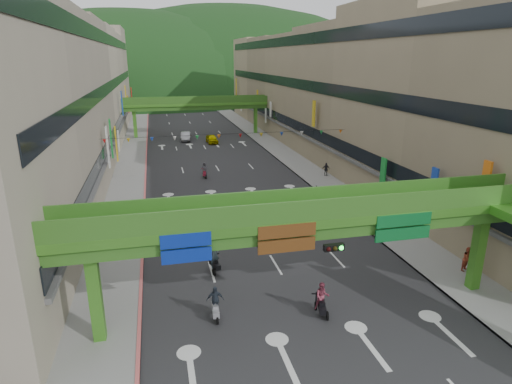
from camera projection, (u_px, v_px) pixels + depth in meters
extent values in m
cube|color=#28282B|center=(208.00, 152.00, 65.12)|extent=(18.00, 140.00, 0.02)
cube|color=gray|center=(133.00, 156.00, 62.69)|extent=(4.00, 140.00, 0.15)
cube|color=gray|center=(277.00, 149.00, 67.52)|extent=(4.00, 140.00, 0.15)
cube|color=#CC5959|center=(146.00, 155.00, 63.10)|extent=(0.20, 140.00, 0.18)
cube|color=gray|center=(266.00, 149.00, 67.09)|extent=(0.20, 140.00, 0.18)
cube|color=#9E937F|center=(66.00, 91.00, 58.10)|extent=(12.00, 95.00, 19.00)
cube|color=black|center=(116.00, 128.00, 61.02)|extent=(0.08, 90.25, 1.40)
cube|color=black|center=(112.00, 85.00, 59.21)|extent=(0.08, 90.25, 1.40)
cube|color=black|center=(108.00, 39.00, 57.41)|extent=(0.08, 90.25, 1.40)
cube|color=gray|center=(327.00, 87.00, 66.43)|extent=(12.00, 95.00, 19.00)
cube|color=black|center=(290.00, 122.00, 66.70)|extent=(0.08, 90.25, 1.40)
cube|color=black|center=(290.00, 82.00, 64.90)|extent=(0.08, 90.25, 1.40)
cube|color=black|center=(291.00, 41.00, 63.09)|extent=(0.08, 90.25, 1.40)
cube|color=#4C9E2D|center=(308.00, 218.00, 22.56)|extent=(28.00, 2.20, 0.50)
cube|color=#387223|center=(308.00, 228.00, 22.74)|extent=(28.00, 1.76, 0.70)
cube|color=#4C9E2D|center=(96.00, 299.00, 21.16)|extent=(0.60, 0.60, 4.80)
cube|color=#4C9E2D|center=(477.00, 254.00, 25.98)|extent=(0.60, 0.60, 4.80)
cube|color=#387223|center=(316.00, 210.00, 21.35)|extent=(28.00, 0.12, 1.10)
cube|color=#387223|center=(302.00, 198.00, 23.28)|extent=(28.00, 0.12, 1.10)
cube|color=navy|center=(186.00, 249.00, 20.31)|extent=(2.40, 0.12, 1.50)
cube|color=#593314|center=(287.00, 239.00, 21.41)|extent=(3.00, 0.12, 1.50)
cube|color=#0C5926|center=(403.00, 228.00, 22.83)|extent=(3.20, 0.12, 1.50)
cube|color=black|center=(334.00, 247.00, 22.01)|extent=(1.10, 0.28, 0.35)
cube|color=#4C9E2D|center=(196.00, 104.00, 77.32)|extent=(28.00, 2.20, 0.50)
cube|color=#387223|center=(196.00, 108.00, 77.50)|extent=(28.00, 1.76, 0.70)
cube|color=#4C9E2D|center=(135.00, 125.00, 75.91)|extent=(0.60, 0.60, 4.80)
cube|color=#4C9E2D|center=(255.00, 121.00, 80.74)|extent=(0.60, 0.60, 4.80)
cube|color=#387223|center=(197.00, 100.00, 76.11)|extent=(28.00, 0.12, 1.10)
cube|color=#387223|center=(196.00, 99.00, 78.04)|extent=(28.00, 0.12, 1.10)
ellipsoid|color=#1C4419|center=(133.00, 95.00, 163.92)|extent=(168.00, 140.00, 112.00)
ellipsoid|color=#1C4419|center=(227.00, 90.00, 191.26)|extent=(208.00, 176.00, 128.00)
cylinder|color=black|center=(230.00, 134.00, 44.70)|extent=(26.00, 0.03, 0.03)
cone|color=red|center=(104.00, 141.00, 42.03)|extent=(0.36, 0.36, 0.40)
cone|color=gold|center=(128.00, 140.00, 42.53)|extent=(0.36, 0.36, 0.40)
cone|color=#193FB2|center=(152.00, 139.00, 43.03)|extent=(0.36, 0.36, 0.40)
cone|color=silver|center=(175.00, 138.00, 43.53)|extent=(0.36, 0.36, 0.40)
cone|color=#198C33|center=(197.00, 138.00, 44.03)|extent=(0.36, 0.36, 0.40)
cone|color=orange|center=(219.00, 137.00, 44.52)|extent=(0.36, 0.36, 0.40)
cone|color=red|center=(240.00, 136.00, 45.02)|extent=(0.36, 0.36, 0.40)
cone|color=gold|center=(261.00, 135.00, 45.52)|extent=(0.36, 0.36, 0.40)
cone|color=#193FB2|center=(282.00, 134.00, 46.02)|extent=(0.36, 0.36, 0.40)
cone|color=silver|center=(302.00, 133.00, 46.52)|extent=(0.36, 0.36, 0.40)
cone|color=#198C33|center=(321.00, 132.00, 47.02)|extent=(0.36, 0.36, 0.40)
cone|color=orange|center=(340.00, 132.00, 47.51)|extent=(0.36, 0.36, 0.40)
cube|color=black|center=(215.00, 264.00, 28.75)|extent=(0.66, 1.35, 0.35)
cube|color=black|center=(215.00, 261.00, 28.67)|extent=(0.43, 0.61, 0.18)
cube|color=black|center=(215.00, 254.00, 29.12)|extent=(0.55, 0.20, 0.06)
cylinder|color=black|center=(216.00, 265.00, 29.36)|extent=(0.22, 0.51, 0.50)
cylinder|color=black|center=(214.00, 272.00, 28.31)|extent=(0.22, 0.51, 0.50)
imported|color=#3C4C56|center=(214.00, 255.00, 28.53)|extent=(0.75, 0.58, 1.81)
cube|color=black|center=(322.00, 306.00, 23.91)|extent=(0.66, 1.35, 0.35)
cube|color=black|center=(322.00, 302.00, 23.83)|extent=(0.43, 0.61, 0.18)
cube|color=black|center=(316.00, 294.00, 24.22)|extent=(0.55, 0.19, 0.06)
cylinder|color=black|center=(316.00, 306.00, 24.46)|extent=(0.22, 0.51, 0.50)
cylinder|color=black|center=(327.00, 316.00, 23.53)|extent=(0.22, 0.51, 0.50)
imported|color=#883346|center=(322.00, 296.00, 23.72)|extent=(0.93, 0.80, 1.65)
cube|color=gray|center=(215.00, 310.00, 23.59)|extent=(0.41, 1.32, 0.35)
cube|color=gray|center=(215.00, 306.00, 23.51)|extent=(0.33, 0.56, 0.18)
cube|color=gray|center=(213.00, 296.00, 23.94)|extent=(0.55, 0.09, 0.06)
cylinder|color=black|center=(214.00, 309.00, 24.18)|extent=(0.12, 0.50, 0.50)
cylinder|color=black|center=(217.00, 320.00, 23.17)|extent=(0.12, 0.50, 0.50)
imported|color=#232B36|center=(215.00, 300.00, 23.40)|extent=(0.97, 0.44, 1.62)
cube|color=maroon|center=(205.00, 173.00, 51.23)|extent=(0.57, 1.34, 0.35)
cube|color=maroon|center=(205.00, 171.00, 51.15)|extent=(0.39, 0.59, 0.18)
cube|color=maroon|center=(203.00, 168.00, 51.56)|extent=(0.55, 0.16, 0.06)
cylinder|color=black|center=(203.00, 175.00, 51.80)|extent=(0.19, 0.51, 0.50)
cylinder|color=black|center=(206.00, 177.00, 50.84)|extent=(0.19, 0.51, 0.50)
imported|color=#434249|center=(204.00, 169.00, 51.06)|extent=(0.84, 0.62, 1.56)
cube|color=black|center=(348.00, 222.00, 36.13)|extent=(1.33, 0.47, 0.35)
cube|color=black|center=(348.00, 219.00, 36.05)|extent=(0.58, 0.35, 0.18)
cube|color=black|center=(354.00, 216.00, 36.14)|extent=(0.11, 0.55, 0.06)
cylinder|color=black|center=(354.00, 225.00, 36.39)|extent=(0.51, 0.15, 0.50)
cylinder|color=black|center=(342.00, 226.00, 36.05)|extent=(0.51, 0.15, 0.50)
cube|color=black|center=(338.00, 213.00, 38.17)|extent=(1.33, 0.47, 0.35)
cube|color=black|center=(338.00, 211.00, 38.09)|extent=(0.58, 0.35, 0.18)
cube|color=black|center=(343.00, 207.00, 38.19)|extent=(0.11, 0.55, 0.06)
cylinder|color=black|center=(343.00, 216.00, 38.43)|extent=(0.51, 0.15, 0.50)
cylinder|color=black|center=(332.00, 217.00, 38.09)|extent=(0.51, 0.15, 0.50)
cube|color=black|center=(328.00, 205.00, 40.21)|extent=(1.33, 0.47, 0.35)
cube|color=black|center=(328.00, 203.00, 40.14)|extent=(0.58, 0.35, 0.18)
cube|color=black|center=(334.00, 200.00, 40.23)|extent=(0.11, 0.55, 0.06)
cylinder|color=black|center=(333.00, 208.00, 40.47)|extent=(0.51, 0.15, 0.50)
cylinder|color=black|center=(323.00, 209.00, 40.13)|extent=(0.51, 0.15, 0.50)
cube|color=black|center=(319.00, 198.00, 42.25)|extent=(1.33, 0.47, 0.35)
cube|color=black|center=(320.00, 196.00, 42.18)|extent=(0.58, 0.35, 0.18)
cube|color=black|center=(325.00, 193.00, 42.27)|extent=(0.11, 0.55, 0.06)
cylinder|color=black|center=(324.00, 200.00, 42.51)|extent=(0.51, 0.15, 0.50)
cylinder|color=black|center=(314.00, 202.00, 42.17)|extent=(0.51, 0.15, 0.50)
cube|color=black|center=(312.00, 192.00, 44.29)|extent=(1.33, 0.47, 0.35)
cube|color=black|center=(312.00, 189.00, 44.22)|extent=(0.58, 0.35, 0.18)
cube|color=black|center=(317.00, 187.00, 44.31)|extent=(0.11, 0.55, 0.06)
cylinder|color=black|center=(316.00, 194.00, 44.55)|extent=(0.51, 0.15, 0.50)
cylinder|color=black|center=(307.00, 195.00, 44.22)|extent=(0.51, 0.15, 0.50)
imported|color=#97989D|center=(186.00, 136.00, 74.28)|extent=(2.01, 4.69, 1.50)
imported|color=#BBAD01|center=(212.00, 139.00, 72.03)|extent=(1.90, 4.28, 1.43)
imported|color=#A73E27|center=(468.00, 261.00, 28.57)|extent=(0.98, 0.88, 1.66)
imported|color=black|center=(326.00, 170.00, 51.64)|extent=(1.00, 0.61, 1.59)
imported|color=#343656|center=(351.00, 194.00, 42.66)|extent=(0.90, 0.71, 1.69)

